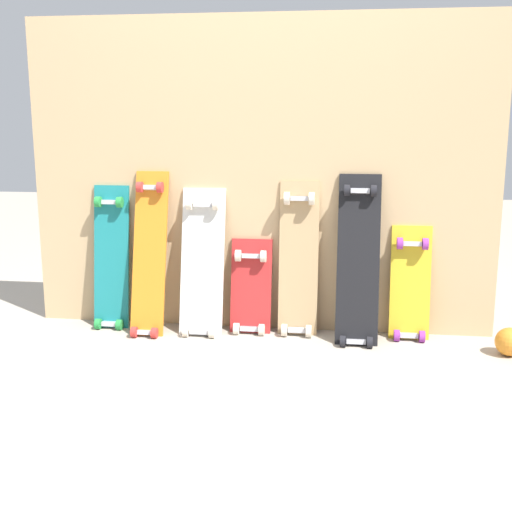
{
  "coord_description": "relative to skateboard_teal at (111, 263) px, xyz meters",
  "views": [
    {
      "loc": [
        0.45,
        -3.38,
        1.14
      ],
      "look_at": [
        0.0,
        -0.07,
        0.42
      ],
      "focal_mm": 46.43,
      "sensor_mm": 36.0,
      "label": 1
    }
  ],
  "objects": [
    {
      "name": "skateboard_white",
      "position": [
        0.51,
        -0.03,
        -0.0
      ],
      "size": [
        0.23,
        0.24,
        0.83
      ],
      "color": "silver",
      "rests_on": "ground"
    },
    {
      "name": "plywood_wall_panel",
      "position": [
        0.8,
        0.09,
        0.47
      ],
      "size": [
        2.47,
        0.04,
        1.64
      ],
      "primitive_type": "cube",
      "color": "tan",
      "rests_on": "ground"
    },
    {
      "name": "ground_plane",
      "position": [
        0.8,
        0.02,
        -0.35
      ],
      "size": [
        12.0,
        12.0,
        0.0
      ],
      "primitive_type": "plane",
      "color": "#A89E8E"
    },
    {
      "name": "skateboard_orange",
      "position": [
        0.23,
        -0.06,
        0.04
      ],
      "size": [
        0.18,
        0.29,
        0.92
      ],
      "color": "orange",
      "rests_on": "ground"
    },
    {
      "name": "skateboard_black",
      "position": [
        1.32,
        -0.06,
        0.04
      ],
      "size": [
        0.21,
        0.29,
        0.91
      ],
      "color": "black",
      "rests_on": "ground"
    },
    {
      "name": "skateboard_natural",
      "position": [
        1.02,
        0.01,
        0.02
      ],
      "size": [
        0.2,
        0.17,
        0.87
      ],
      "color": "tan",
      "rests_on": "ground"
    },
    {
      "name": "skateboard_teal",
      "position": [
        0.0,
        0.0,
        0.0
      ],
      "size": [
        0.19,
        0.18,
        0.83
      ],
      "color": "#197A7F",
      "rests_on": "ground"
    },
    {
      "name": "skateboard_red",
      "position": [
        0.76,
        0.0,
        -0.14
      ],
      "size": [
        0.22,
        0.17,
        0.56
      ],
      "color": "#B22626",
      "rests_on": "ground"
    },
    {
      "name": "rubber_ball",
      "position": [
        2.05,
        -0.2,
        -0.28
      ],
      "size": [
        0.14,
        0.14,
        0.14
      ],
      "primitive_type": "sphere",
      "color": "orange",
      "rests_on": "ground"
    },
    {
      "name": "skateboard_yellow",
      "position": [
        1.59,
        0.01,
        -0.09
      ],
      "size": [
        0.2,
        0.16,
        0.65
      ],
      "color": "gold",
      "rests_on": "ground"
    }
  ]
}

